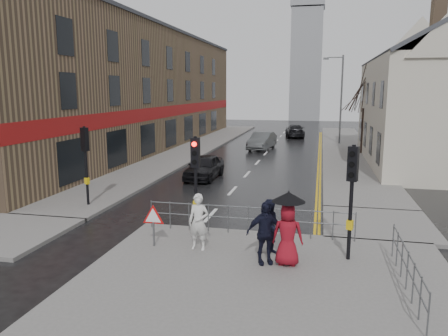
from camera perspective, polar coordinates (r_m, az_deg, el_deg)
The scene contains 25 objects.
ground at distance 15.22m, azimuth -4.57°, elevation -9.28°, with size 120.00×120.00×0.00m, color black.
near_pavement at distance 11.43m, azimuth 5.08°, elevation -15.77°, with size 10.00×9.00×0.14m, color #605E5B.
left_pavement at distance 38.57m, azimuth -3.81°, elevation 2.73°, with size 4.00×44.00×0.14m, color #605E5B.
right_pavement at distance 39.08m, azimuth 15.70°, elevation 2.47°, with size 4.00×40.00×0.14m, color #605E5B.
pavement_bridge_right at distance 17.57m, azimuth 19.42°, elevation -6.91°, with size 4.00×4.20×0.14m, color #605E5B.
pavement_stub_left at distance 17.38m, azimuth -26.77°, elevation -7.63°, with size 4.00×4.20×0.14m, color #605E5B.
building_left_terrace at distance 39.23m, azimuth -12.17°, elevation 9.88°, with size 8.00×42.00×10.00m, color brown.
building_right_cream at distance 32.63m, azimuth 26.55°, elevation 8.64°, with size 9.00×16.40×10.10m.
church_tower at distance 75.85m, azimuth 10.68°, elevation 13.00°, with size 5.00×5.00×18.00m, color gray.
traffic_signal_near_left at distance 14.71m, azimuth -3.74°, elevation -0.03°, with size 0.28×0.27×3.40m.
traffic_signal_near_right at distance 12.99m, azimuth 16.37°, elevation -1.79°, with size 0.34×0.33×3.40m.
traffic_signal_far_left at distance 19.52m, azimuth -17.65°, elevation 2.04°, with size 0.34×0.33×3.40m.
guard_railing_front at distance 15.08m, azimuth 3.20°, elevation -6.01°, with size 7.14×0.04×1.00m.
guard_railing_side at distance 11.94m, azimuth 22.88°, elevation -11.33°, with size 0.04×4.54×1.00m.
warning_sign at distance 14.07m, azimuth -9.22°, elevation -6.56°, with size 0.80×0.07×1.35m.
street_lamp at distance 41.73m, azimuth 14.85°, elevation 9.37°, with size 1.83×0.25×8.00m.
tree_near at distance 35.85m, azimuth 17.96°, elevation 9.83°, with size 2.40×2.40×6.58m.
tree_far at distance 43.86m, azimuth 17.61°, elevation 8.89°, with size 2.40×2.40×5.64m.
pedestrian_a at distance 13.65m, azimuth -3.34°, elevation -7.03°, with size 0.65×0.42×1.77m, color silver.
pedestrian_b at distance 13.33m, azimuth 6.16°, elevation -7.67°, with size 0.83×0.64×1.70m, color black.
pedestrian_with_umbrella at distance 12.50m, azimuth 8.34°, elevation -7.53°, with size 0.96×0.96×2.13m.
pedestrian_d at distance 12.60m, azimuth 5.32°, elevation -8.42°, with size 1.07×0.44×1.82m, color black.
car_parked at distance 25.15m, azimuth -2.58°, elevation 0.15°, with size 1.61×3.99×1.36m, color black.
car_mid at distance 37.64m, azimuth 4.98°, elevation 3.55°, with size 1.56×4.47×1.47m, color #414446.
car_far at distance 47.88m, azimuth 9.24°, elevation 4.81°, with size 1.89×4.65×1.35m, color black.
Camera 1 is at (4.27, -13.70, 5.06)m, focal length 35.00 mm.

